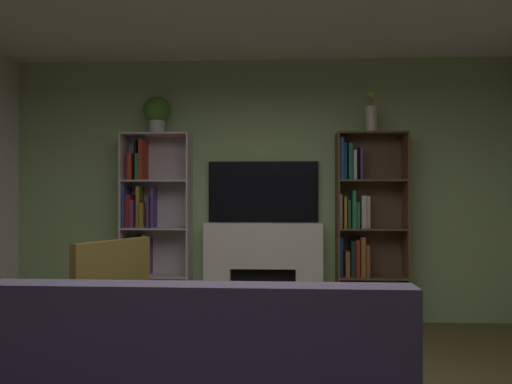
% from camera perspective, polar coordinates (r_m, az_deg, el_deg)
% --- Properties ---
extents(wall_back_accent, '(5.51, 0.06, 2.80)m').
position_cam_1_polar(wall_back_accent, '(5.26, 0.88, 0.23)').
color(wall_back_accent, '#99B979').
rests_on(wall_back_accent, ground_plane).
extents(fireplace, '(1.34, 0.50, 1.05)m').
position_cam_1_polar(fireplace, '(5.18, 0.84, -9.19)').
color(fireplace, white).
rests_on(fireplace, ground_plane).
extents(tv, '(1.17, 0.06, 0.65)m').
position_cam_1_polar(tv, '(5.20, 0.86, 0.02)').
color(tv, black).
rests_on(tv, fireplace).
extents(bookshelf_left, '(0.71, 0.32, 1.99)m').
position_cam_1_polar(bookshelf_left, '(5.31, -12.41, -4.38)').
color(bookshelf_left, beige).
rests_on(bookshelf_left, ground_plane).
extents(bookshelf_right, '(0.71, 0.30, 1.99)m').
position_cam_1_polar(bookshelf_right, '(5.21, 12.29, -4.57)').
color(bookshelf_right, brown).
rests_on(bookshelf_right, ground_plane).
extents(potted_plant, '(0.29, 0.29, 0.39)m').
position_cam_1_polar(potted_plant, '(5.31, -11.50, 9.08)').
color(potted_plant, silver).
rests_on(potted_plant, bookshelf_left).
extents(vase_with_flowers, '(0.12, 0.12, 0.42)m').
position_cam_1_polar(vase_with_flowers, '(5.23, 13.32, 8.59)').
color(vase_with_flowers, beige).
rests_on(vase_with_flowers, bookshelf_right).
extents(armchair, '(0.87, 0.89, 1.03)m').
position_cam_1_polar(armchair, '(3.76, -18.56, -12.62)').
color(armchair, brown).
rests_on(armchair, ground_plane).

